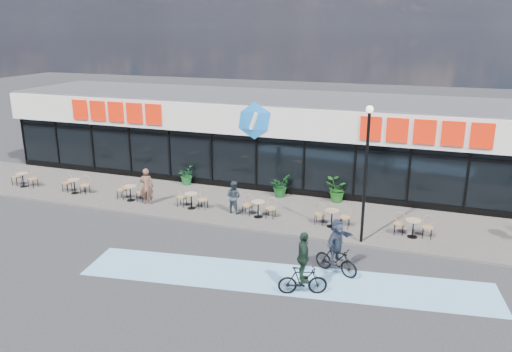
{
  "coord_description": "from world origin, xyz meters",
  "views": [
    {
      "loc": [
        8.2,
        -16.21,
        8.28
      ],
      "look_at": [
        1.22,
        3.5,
        1.98
      ],
      "focal_mm": 35.0,
      "sensor_mm": 36.0,
      "label": 1
    }
  ],
  "objects_px": {
    "lamp_post": "(366,164)",
    "cyclist_a": "(303,269)",
    "potted_plant_left": "(186,175)",
    "patron_left": "(147,186)",
    "bistro_set_0": "(24,178)",
    "potted_plant_right": "(336,190)",
    "cyclist_b": "(337,249)",
    "patron_right": "(233,197)",
    "potted_plant_mid": "(280,186)"
  },
  "relations": [
    {
      "from": "potted_plant_left",
      "to": "patron_left",
      "type": "distance_m",
      "value": 3.44
    },
    {
      "from": "bistro_set_0",
      "to": "patron_right",
      "type": "relative_size",
      "value": 1.02
    },
    {
      "from": "bistro_set_0",
      "to": "patron_left",
      "type": "distance_m",
      "value": 7.64
    },
    {
      "from": "potted_plant_left",
      "to": "bistro_set_0",
      "type": "bearing_deg",
      "value": -158.13
    },
    {
      "from": "potted_plant_right",
      "to": "patron_right",
      "type": "bearing_deg",
      "value": -143.81
    },
    {
      "from": "potted_plant_mid",
      "to": "cyclist_a",
      "type": "xyz_separation_m",
      "value": [
        3.4,
        -8.7,
        0.23
      ]
    },
    {
      "from": "potted_plant_left",
      "to": "cyclist_b",
      "type": "distance_m",
      "value": 11.91
    },
    {
      "from": "potted_plant_left",
      "to": "potted_plant_right",
      "type": "relative_size",
      "value": 0.88
    },
    {
      "from": "bistro_set_0",
      "to": "potted_plant_left",
      "type": "xyz_separation_m",
      "value": [
        7.94,
        3.19,
        0.06
      ]
    },
    {
      "from": "potted_plant_right",
      "to": "cyclist_a",
      "type": "distance_m",
      "value": 8.86
    },
    {
      "from": "bistro_set_0",
      "to": "potted_plant_mid",
      "type": "relative_size",
      "value": 1.38
    },
    {
      "from": "potted_plant_mid",
      "to": "cyclist_b",
      "type": "relative_size",
      "value": 0.55
    },
    {
      "from": "potted_plant_mid",
      "to": "bistro_set_0",
      "type": "bearing_deg",
      "value": -167.49
    },
    {
      "from": "potted_plant_left",
      "to": "potted_plant_mid",
      "type": "bearing_deg",
      "value": -2.59
    },
    {
      "from": "bistro_set_0",
      "to": "potted_plant_right",
      "type": "xyz_separation_m",
      "value": [
        16.07,
        3.08,
        0.13
      ]
    },
    {
      "from": "lamp_post",
      "to": "cyclist_a",
      "type": "relative_size",
      "value": 2.52
    },
    {
      "from": "lamp_post",
      "to": "patron_right",
      "type": "height_order",
      "value": "lamp_post"
    },
    {
      "from": "potted_plant_left",
      "to": "patron_left",
      "type": "relative_size",
      "value": 0.59
    },
    {
      "from": "potted_plant_mid",
      "to": "patron_left",
      "type": "bearing_deg",
      "value": -150.82
    },
    {
      "from": "potted_plant_right",
      "to": "cyclist_a",
      "type": "relative_size",
      "value": 0.55
    },
    {
      "from": "lamp_post",
      "to": "potted_plant_left",
      "type": "bearing_deg",
      "value": 156.19
    },
    {
      "from": "potted_plant_left",
      "to": "potted_plant_mid",
      "type": "xyz_separation_m",
      "value": [
        5.34,
        -0.24,
        0.04
      ]
    },
    {
      "from": "bistro_set_0",
      "to": "potted_plant_mid",
      "type": "height_order",
      "value": "potted_plant_mid"
    },
    {
      "from": "potted_plant_left",
      "to": "potted_plant_mid",
      "type": "height_order",
      "value": "potted_plant_mid"
    },
    {
      "from": "lamp_post",
      "to": "cyclist_b",
      "type": "distance_m",
      "value": 3.7
    },
    {
      "from": "bistro_set_0",
      "to": "patron_right",
      "type": "height_order",
      "value": "patron_right"
    },
    {
      "from": "bistro_set_0",
      "to": "patron_right",
      "type": "bearing_deg",
      "value": 0.33
    },
    {
      "from": "patron_right",
      "to": "cyclist_a",
      "type": "distance_m",
      "value": 7.5
    },
    {
      "from": "lamp_post",
      "to": "cyclist_b",
      "type": "xyz_separation_m",
      "value": [
        -0.48,
        -2.8,
        -2.37
      ]
    },
    {
      "from": "bistro_set_0",
      "to": "potted_plant_mid",
      "type": "distance_m",
      "value": 13.61
    },
    {
      "from": "bistro_set_0",
      "to": "cyclist_a",
      "type": "relative_size",
      "value": 0.72
    },
    {
      "from": "bistro_set_0",
      "to": "potted_plant_mid",
      "type": "xyz_separation_m",
      "value": [
        13.29,
        2.95,
        0.1
      ]
    },
    {
      "from": "potted_plant_mid",
      "to": "cyclist_b",
      "type": "distance_m",
      "value": 8.11
    },
    {
      "from": "potted_plant_left",
      "to": "cyclist_b",
      "type": "xyz_separation_m",
      "value": [
        9.49,
        -7.2,
        0.3
      ]
    },
    {
      "from": "lamp_post",
      "to": "cyclist_b",
      "type": "relative_size",
      "value": 2.67
    },
    {
      "from": "potted_plant_right",
      "to": "patron_left",
      "type": "bearing_deg",
      "value": -158.68
    },
    {
      "from": "potted_plant_right",
      "to": "cyclist_b",
      "type": "height_order",
      "value": "cyclist_b"
    },
    {
      "from": "potted_plant_mid",
      "to": "cyclist_a",
      "type": "relative_size",
      "value": 0.52
    },
    {
      "from": "lamp_post",
      "to": "patron_left",
      "type": "height_order",
      "value": "lamp_post"
    },
    {
      "from": "patron_left",
      "to": "cyclist_a",
      "type": "xyz_separation_m",
      "value": [
        9.06,
        -5.54,
        -0.09
      ]
    },
    {
      "from": "cyclist_a",
      "to": "patron_right",
      "type": "bearing_deg",
      "value": 129.1
    },
    {
      "from": "patron_left",
      "to": "bistro_set_0",
      "type": "bearing_deg",
      "value": -21.25
    },
    {
      "from": "lamp_post",
      "to": "bistro_set_0",
      "type": "xyz_separation_m",
      "value": [
        -17.91,
        1.21,
        -2.73
      ]
    },
    {
      "from": "lamp_post",
      "to": "patron_right",
      "type": "bearing_deg",
      "value": 167.88
    },
    {
      "from": "potted_plant_mid",
      "to": "patron_left",
      "type": "height_order",
      "value": "patron_left"
    },
    {
      "from": "potted_plant_left",
      "to": "patron_left",
      "type": "xyz_separation_m",
      "value": [
        -0.32,
        -3.41,
        0.36
      ]
    },
    {
      "from": "bistro_set_0",
      "to": "cyclist_a",
      "type": "xyz_separation_m",
      "value": [
        16.69,
        -5.75,
        0.33
      ]
    },
    {
      "from": "bistro_set_0",
      "to": "patron_left",
      "type": "height_order",
      "value": "patron_left"
    },
    {
      "from": "bistro_set_0",
      "to": "patron_right",
      "type": "xyz_separation_m",
      "value": [
        11.95,
        0.07,
        0.3
      ]
    },
    {
      "from": "patron_right",
      "to": "cyclist_b",
      "type": "bearing_deg",
      "value": 153.24
    }
  ]
}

